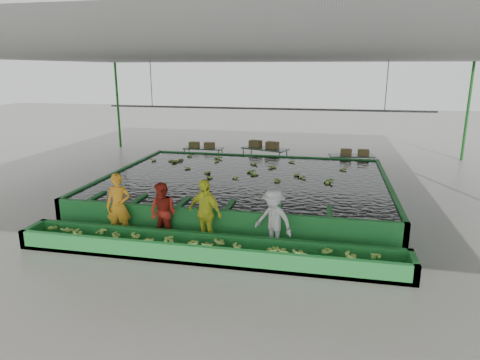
% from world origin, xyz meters
% --- Properties ---
extents(ground, '(80.00, 80.00, 0.00)m').
position_xyz_m(ground, '(0.00, 0.00, 0.00)').
color(ground, gray).
rests_on(ground, ground).
extents(shed_roof, '(20.00, 22.00, 0.04)m').
position_xyz_m(shed_roof, '(0.00, 0.00, 5.00)').
color(shed_roof, gray).
rests_on(shed_roof, shed_posts).
extents(shed_posts, '(20.00, 22.00, 5.00)m').
position_xyz_m(shed_posts, '(0.00, 0.00, 2.50)').
color(shed_posts, '#165F1A').
rests_on(shed_posts, ground).
extents(flotation_tank, '(10.00, 8.00, 0.90)m').
position_xyz_m(flotation_tank, '(0.00, 1.50, 0.45)').
color(flotation_tank, '#1E742E').
rests_on(flotation_tank, ground).
extents(tank_water, '(9.70, 7.70, 0.00)m').
position_xyz_m(tank_water, '(0.00, 1.50, 0.85)').
color(tank_water, black).
rests_on(tank_water, flotation_tank).
extents(sorting_trough, '(10.00, 1.00, 0.50)m').
position_xyz_m(sorting_trough, '(0.00, -3.60, 0.25)').
color(sorting_trough, '#1E742E').
rests_on(sorting_trough, ground).
extents(cableway_rail, '(0.08, 0.08, 14.00)m').
position_xyz_m(cableway_rail, '(0.00, 5.00, 3.00)').
color(cableway_rail, '#59605B').
rests_on(cableway_rail, shed_roof).
extents(rail_hanger_left, '(0.04, 0.04, 2.00)m').
position_xyz_m(rail_hanger_left, '(-5.00, 5.00, 4.00)').
color(rail_hanger_left, '#59605B').
rests_on(rail_hanger_left, shed_roof).
extents(rail_hanger_right, '(0.04, 0.04, 2.00)m').
position_xyz_m(rail_hanger_right, '(5.00, 5.00, 4.00)').
color(rail_hanger_right, '#59605B').
rests_on(rail_hanger_right, shed_roof).
extents(worker_a, '(0.76, 0.59, 1.87)m').
position_xyz_m(worker_a, '(-2.76, -2.80, 0.93)').
color(worker_a, orange).
rests_on(worker_a, ground).
extents(worker_b, '(0.94, 0.81, 1.67)m').
position_xyz_m(worker_b, '(-1.45, -2.80, 0.84)').
color(worker_b, '#AB281A').
rests_on(worker_b, ground).
extents(worker_c, '(1.18, 0.84, 1.85)m').
position_xyz_m(worker_c, '(-0.26, -2.80, 0.93)').
color(worker_c, yellow).
rests_on(worker_c, ground).
extents(worker_d, '(1.26, 1.03, 1.69)m').
position_xyz_m(worker_d, '(1.59, -2.80, 0.85)').
color(worker_d, silver).
rests_on(worker_d, ground).
extents(packing_table_left, '(1.92, 0.78, 0.87)m').
position_xyz_m(packing_table_left, '(-3.20, 6.81, 0.44)').
color(packing_table_left, '#59605B').
rests_on(packing_table_left, ground).
extents(packing_table_mid, '(2.33, 1.55, 0.98)m').
position_xyz_m(packing_table_mid, '(-0.11, 6.72, 0.49)').
color(packing_table_mid, '#59605B').
rests_on(packing_table_mid, ground).
extents(packing_table_right, '(2.10, 1.13, 0.90)m').
position_xyz_m(packing_table_right, '(3.91, 6.25, 0.45)').
color(packing_table_right, '#59605B').
rests_on(packing_table_right, ground).
extents(box_stack_left, '(1.27, 0.37, 0.27)m').
position_xyz_m(box_stack_left, '(-3.26, 6.76, 0.87)').
color(box_stack_left, brown).
rests_on(box_stack_left, packing_table_left).
extents(box_stack_mid, '(1.51, 0.81, 0.31)m').
position_xyz_m(box_stack_mid, '(-0.18, 6.82, 0.99)').
color(box_stack_mid, brown).
rests_on(box_stack_mid, packing_table_mid).
extents(box_stack_right, '(1.24, 0.39, 0.26)m').
position_xyz_m(box_stack_right, '(4.02, 6.23, 0.91)').
color(box_stack_right, brown).
rests_on(box_stack_right, packing_table_right).
extents(floating_bananas, '(8.61, 5.87, 0.12)m').
position_xyz_m(floating_bananas, '(0.00, 2.30, 0.85)').
color(floating_bananas, '#86B645').
rests_on(floating_bananas, tank_water).
extents(trough_bananas, '(9.00, 0.60, 0.12)m').
position_xyz_m(trough_bananas, '(0.00, -3.60, 0.40)').
color(trough_bananas, '#86B645').
rests_on(trough_bananas, sorting_trough).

